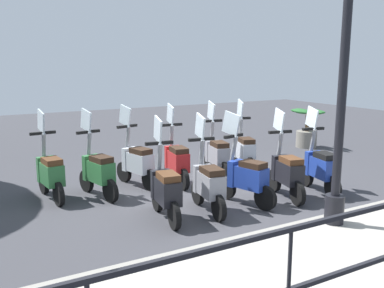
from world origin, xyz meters
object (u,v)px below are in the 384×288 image
at_px(potted_palm, 307,131).
at_px(scooter_far_0, 244,150).
at_px(scooter_near_0, 320,166).
at_px(scooter_near_3, 208,183).
at_px(scooter_near_4, 165,189).
at_px(scooter_far_1, 217,154).
at_px(scooter_far_3, 136,162).
at_px(scooter_far_4, 98,170).
at_px(scooter_near_1, 286,171).
at_px(lamp_post_near, 342,96).
at_px(scooter_far_5, 50,172).
at_px(scooter_far_2, 176,160).
at_px(scooter_near_2, 246,176).

height_order(potted_palm, scooter_far_0, scooter_far_0).
bearing_deg(scooter_near_0, scooter_far_0, 21.22).
bearing_deg(scooter_near_3, scooter_near_0, -84.42).
bearing_deg(scooter_near_4, scooter_far_1, -41.92).
bearing_deg(scooter_far_3, scooter_far_4, 94.69).
bearing_deg(scooter_near_1, lamp_post_near, 175.56).
height_order(scooter_near_0, scooter_far_3, same).
xyz_separation_m(scooter_far_4, scooter_far_5, (0.26, 0.75, 0.00)).
relative_size(potted_palm, scooter_far_2, 0.69).
distance_m(potted_palm, scooter_far_0, 3.37).
xyz_separation_m(lamp_post_near, scooter_near_0, (1.48, -1.24, -1.42)).
bearing_deg(potted_palm, scooter_far_0, 113.05).
relative_size(lamp_post_near, scooter_far_2, 2.59).
bearing_deg(scooter_far_3, scooter_near_3, 178.94).
height_order(scooter_far_3, scooter_far_5, same).
relative_size(scooter_far_1, scooter_far_2, 1.00).
height_order(scooter_near_3, scooter_far_5, same).
bearing_deg(scooter_far_1, scooter_far_4, 102.79).
height_order(lamp_post_near, scooter_far_0, lamp_post_near).
relative_size(scooter_near_2, scooter_near_3, 1.00).
xyz_separation_m(potted_palm, scooter_far_5, (-1.23, 7.13, 0.04)).
height_order(potted_palm, scooter_near_2, scooter_near_2).
bearing_deg(potted_palm, scooter_near_0, 138.91).
bearing_deg(scooter_far_5, scooter_far_4, -114.61).
bearing_deg(scooter_near_1, scooter_far_0, -0.73).
relative_size(scooter_near_1, scooter_near_4, 1.00).
bearing_deg(potted_palm, scooter_near_1, 131.64).
bearing_deg(scooter_near_0, scooter_far_1, 41.80).
bearing_deg(scooter_far_0, scooter_near_2, 162.39).
xyz_separation_m(scooter_near_0, scooter_near_1, (0.04, 0.77, 0.00)).
bearing_deg(scooter_near_0, scooter_near_1, 98.87).
relative_size(scooter_near_4, scooter_far_5, 1.00).
xyz_separation_m(scooter_near_4, scooter_far_5, (1.83, 1.30, 0.00)).
bearing_deg(lamp_post_near, scooter_near_2, 12.05).
height_order(scooter_far_0, scooter_far_4, same).
height_order(scooter_far_0, scooter_far_1, same).
distance_m(potted_palm, scooter_near_0, 4.23).
distance_m(scooter_near_0, scooter_far_5, 4.77).
bearing_deg(scooter_far_4, scooter_far_0, -99.53).
bearing_deg(scooter_near_3, scooter_far_1, -28.42).
height_order(potted_palm, scooter_near_1, scooter_near_1).
relative_size(scooter_near_2, scooter_far_3, 1.00).
bearing_deg(scooter_far_3, scooter_near_0, -139.77).
xyz_separation_m(scooter_near_0, scooter_far_1, (1.81, 1.06, 0.00)).
xyz_separation_m(scooter_far_2, scooter_far_4, (-0.03, 1.56, 0.00)).
xyz_separation_m(scooter_near_2, scooter_far_1, (1.70, -0.52, 0.00)).
xyz_separation_m(scooter_near_2, scooter_far_5, (1.85, 2.77, 0.00)).
distance_m(scooter_near_1, scooter_far_3, 2.78).
distance_m(scooter_near_4, scooter_far_0, 3.23).
xyz_separation_m(scooter_near_3, scooter_near_4, (0.04, 0.73, 0.00)).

